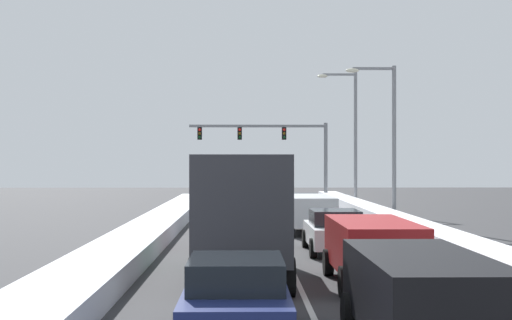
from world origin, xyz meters
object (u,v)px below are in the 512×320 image
at_px(sedan_navy_center_lane_nearest, 236,299).
at_px(sedan_gray_center_lane_fifth, 234,206).
at_px(box_truck_center_lane_second, 242,210).
at_px(traffic_light_gantry, 277,142).
at_px(suv_black_right_lane_nearest, 422,294).
at_px(sedan_white_right_lane_third, 334,231).
at_px(sedan_tan_right_lane_fifth, 303,207).
at_px(sedan_charcoal_center_lane_fourth, 238,215).
at_px(suv_red_right_lane_second, 373,246).
at_px(suv_silver_right_lane_fourth, 310,210).
at_px(street_lamp_right_far, 351,129).
at_px(sedan_maroon_center_lane_third, 237,228).
at_px(street_lamp_right_mid, 387,129).

bearing_deg(sedan_navy_center_lane_nearest, sedan_gray_center_lane_fifth, 90.78).
relative_size(box_truck_center_lane_second, traffic_light_gantry, 0.68).
relative_size(suv_black_right_lane_nearest, sedan_white_right_lane_third, 1.09).
relative_size(sedan_tan_right_lane_fifth, sedan_navy_center_lane_nearest, 1.00).
distance_m(sedan_charcoal_center_lane_fourth, sedan_gray_center_lane_fifth, 6.73).
bearing_deg(suv_red_right_lane_second, suv_silver_right_lane_fourth, 91.34).
relative_size(suv_red_right_lane_second, sedan_charcoal_center_lane_fourth, 1.09).
bearing_deg(suv_black_right_lane_nearest, suv_red_right_lane_second, 86.69).
relative_size(sedan_white_right_lane_third, street_lamp_right_far, 0.49).
bearing_deg(sedan_maroon_center_lane_third, suv_silver_right_lane_fourth, 62.03).
xyz_separation_m(suv_black_right_lane_nearest, suv_silver_right_lane_fourth, (0.07, 21.26, 0.00)).
relative_size(sedan_charcoal_center_lane_fourth, sedan_gray_center_lane_fifth, 1.00).
height_order(sedan_maroon_center_lane_third, street_lamp_right_far, street_lamp_right_far).
distance_m(sedan_navy_center_lane_nearest, sedan_maroon_center_lane_third, 14.19).
xyz_separation_m(sedan_tan_right_lane_fifth, sedan_navy_center_lane_nearest, (-3.33, -26.72, 0.00)).
height_order(suv_red_right_lane_second, box_truck_center_lane_second, box_truck_center_lane_second).
relative_size(sedan_charcoal_center_lane_fourth, traffic_light_gantry, 0.42).
bearing_deg(sedan_tan_right_lane_fifth, sedan_gray_center_lane_fifth, 164.05).
relative_size(suv_red_right_lane_second, traffic_light_gantry, 0.46).
relative_size(box_truck_center_lane_second, sedan_charcoal_center_lane_fourth, 1.60).
xyz_separation_m(suv_red_right_lane_second, suv_silver_right_lane_fourth, (-0.33, 14.24, 0.00)).
relative_size(sedan_white_right_lane_third, sedan_gray_center_lane_fifth, 1.00).
bearing_deg(suv_red_right_lane_second, sedan_tan_right_lane_fifth, 90.39).
relative_size(sedan_white_right_lane_third, traffic_light_gantry, 0.42).
bearing_deg(street_lamp_right_far, sedan_tan_right_lane_fifth, -112.38).
bearing_deg(sedan_tan_right_lane_fifth, street_lamp_right_mid, -10.04).
distance_m(sedan_tan_right_lane_fifth, street_lamp_right_mid, 6.10).
relative_size(sedan_white_right_lane_third, sedan_charcoal_center_lane_fourth, 1.00).
xyz_separation_m(sedan_navy_center_lane_nearest, box_truck_center_lane_second, (0.09, 6.93, 1.14)).
bearing_deg(traffic_light_gantry, suv_red_right_lane_second, -88.91).
relative_size(suv_silver_right_lane_fourth, street_lamp_right_mid, 0.59).
height_order(suv_silver_right_lane_fourth, street_lamp_right_mid, street_lamp_right_mid).
height_order(suv_black_right_lane_nearest, sedan_maroon_center_lane_third, suv_black_right_lane_nearest).
height_order(suv_black_right_lane_nearest, sedan_tan_right_lane_fifth, suv_black_right_lane_nearest).
distance_m(traffic_light_gantry, street_lamp_right_mid, 18.73).
bearing_deg(box_truck_center_lane_second, sedan_maroon_center_lane_third, 91.44).
relative_size(suv_black_right_lane_nearest, street_lamp_right_mid, 0.59).
bearing_deg(sedan_maroon_center_lane_third, sedan_gray_center_lane_fifth, 91.21).
relative_size(sedan_maroon_center_lane_third, street_lamp_right_mid, 0.55).
relative_size(sedan_white_right_lane_third, sedan_navy_center_lane_nearest, 1.00).
distance_m(sedan_white_right_lane_third, sedan_navy_center_lane_nearest, 13.49).
bearing_deg(sedan_maroon_center_lane_third, box_truck_center_lane_second, -88.56).
xyz_separation_m(sedan_navy_center_lane_nearest, street_lamp_right_mid, (7.71, 25.95, 4.17)).
relative_size(sedan_navy_center_lane_nearest, sedan_gray_center_lane_fifth, 1.00).
bearing_deg(sedan_gray_center_lane_fifth, suv_silver_right_lane_fourth, -64.94).
bearing_deg(suv_black_right_lane_nearest, street_lamp_right_far, 83.57).
bearing_deg(street_lamp_right_mid, sedan_navy_center_lane_nearest, -106.54).
bearing_deg(sedan_tan_right_lane_fifth, sedan_navy_center_lane_nearest, -97.10).
bearing_deg(sedan_gray_center_lane_fifth, sedan_tan_right_lane_fifth, -15.95).
height_order(sedan_tan_right_lane_fifth, sedan_maroon_center_lane_third, same).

